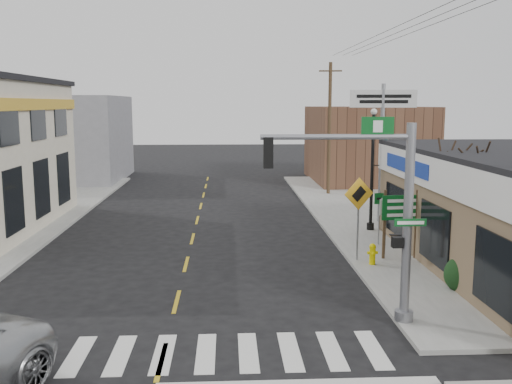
{
  "coord_description": "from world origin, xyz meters",
  "views": [
    {
      "loc": [
        1.54,
        -12.35,
        5.83
      ],
      "look_at": [
        2.53,
        7.12,
        2.8
      ],
      "focal_mm": 40.0,
      "sensor_mm": 36.0,
      "label": 1
    }
  ],
  "objects_px": {
    "traffic_signal_pole": "(384,202)",
    "lamp_post": "(374,160)",
    "bare_tree": "(464,150)",
    "fire_hydrant": "(372,253)",
    "utility_pole_far": "(329,127)",
    "dance_center_sign": "(383,118)",
    "guide_sign": "(401,214)"
  },
  "relations": [
    {
      "from": "guide_sign",
      "to": "lamp_post",
      "type": "bearing_deg",
      "value": 82.56
    },
    {
      "from": "fire_hydrant",
      "to": "dance_center_sign",
      "type": "bearing_deg",
      "value": 73.23
    },
    {
      "from": "lamp_post",
      "to": "utility_pole_far",
      "type": "distance_m",
      "value": 10.7
    },
    {
      "from": "guide_sign",
      "to": "bare_tree",
      "type": "height_order",
      "value": "bare_tree"
    },
    {
      "from": "dance_center_sign",
      "to": "guide_sign",
      "type": "bearing_deg",
      "value": -87.11
    },
    {
      "from": "traffic_signal_pole",
      "to": "dance_center_sign",
      "type": "bearing_deg",
      "value": 75.1
    },
    {
      "from": "dance_center_sign",
      "to": "utility_pole_far",
      "type": "bearing_deg",
      "value": 107.72
    },
    {
      "from": "lamp_post",
      "to": "utility_pole_far",
      "type": "relative_size",
      "value": 0.67
    },
    {
      "from": "bare_tree",
      "to": "lamp_post",
      "type": "bearing_deg",
      "value": 102.65
    },
    {
      "from": "fire_hydrant",
      "to": "utility_pole_far",
      "type": "bearing_deg",
      "value": 85.45
    },
    {
      "from": "lamp_post",
      "to": "bare_tree",
      "type": "bearing_deg",
      "value": -99.02
    },
    {
      "from": "lamp_post",
      "to": "utility_pole_far",
      "type": "bearing_deg",
      "value": 68.96
    },
    {
      "from": "fire_hydrant",
      "to": "guide_sign",
      "type": "bearing_deg",
      "value": 31.41
    },
    {
      "from": "fire_hydrant",
      "to": "dance_center_sign",
      "type": "relative_size",
      "value": 0.12
    },
    {
      "from": "fire_hydrant",
      "to": "dance_center_sign",
      "type": "distance_m",
      "value": 9.02
    },
    {
      "from": "lamp_post",
      "to": "bare_tree",
      "type": "relative_size",
      "value": 1.04
    },
    {
      "from": "traffic_signal_pole",
      "to": "bare_tree",
      "type": "xyz_separation_m",
      "value": [
        3.98,
        4.61,
        0.94
      ]
    },
    {
      "from": "traffic_signal_pole",
      "to": "guide_sign",
      "type": "bearing_deg",
      "value": 68.72
    },
    {
      "from": "traffic_signal_pole",
      "to": "lamp_post",
      "type": "bearing_deg",
      "value": 76.83
    },
    {
      "from": "lamp_post",
      "to": "bare_tree",
      "type": "height_order",
      "value": "lamp_post"
    },
    {
      "from": "dance_center_sign",
      "to": "bare_tree",
      "type": "bearing_deg",
      "value": -74.14
    },
    {
      "from": "fire_hydrant",
      "to": "lamp_post",
      "type": "bearing_deg",
      "value": 75.94
    },
    {
      "from": "dance_center_sign",
      "to": "utility_pole_far",
      "type": "xyz_separation_m",
      "value": [
        -0.94,
        8.86,
        -0.78
      ]
    },
    {
      "from": "lamp_post",
      "to": "dance_center_sign",
      "type": "bearing_deg",
      "value": 43.55
    },
    {
      "from": "fire_hydrant",
      "to": "utility_pole_far",
      "type": "height_order",
      "value": "utility_pole_far"
    },
    {
      "from": "guide_sign",
      "to": "dance_center_sign",
      "type": "relative_size",
      "value": 0.39
    },
    {
      "from": "fire_hydrant",
      "to": "bare_tree",
      "type": "height_order",
      "value": "bare_tree"
    },
    {
      "from": "lamp_post",
      "to": "dance_center_sign",
      "type": "xyz_separation_m",
      "value": [
        0.83,
        1.79,
        1.83
      ]
    },
    {
      "from": "guide_sign",
      "to": "fire_hydrant",
      "type": "xyz_separation_m",
      "value": [
        -1.21,
        -0.74,
        -1.26
      ]
    },
    {
      "from": "guide_sign",
      "to": "bare_tree",
      "type": "relative_size",
      "value": 0.49
    },
    {
      "from": "bare_tree",
      "to": "utility_pole_far",
      "type": "bearing_deg",
      "value": 95.18
    },
    {
      "from": "fire_hydrant",
      "to": "utility_pole_far",
      "type": "xyz_separation_m",
      "value": [
        1.3,
        16.29,
        3.81
      ]
    }
  ]
}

